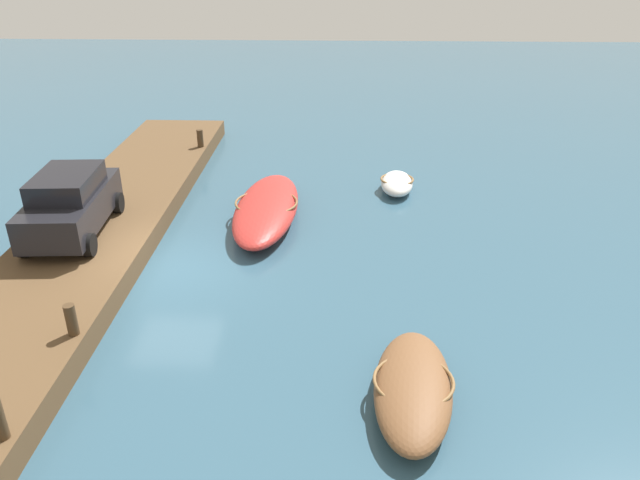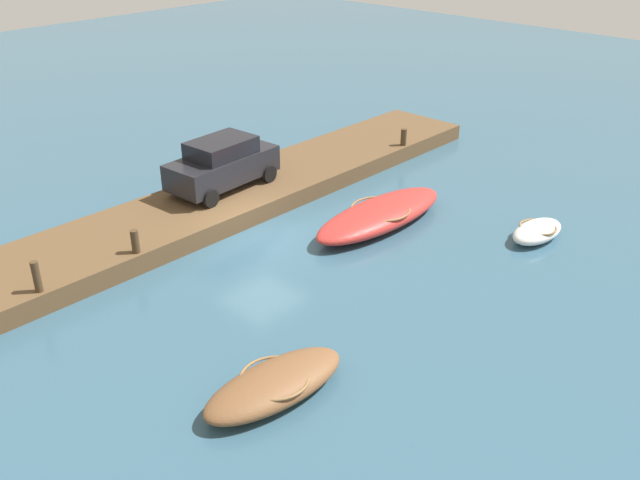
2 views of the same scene
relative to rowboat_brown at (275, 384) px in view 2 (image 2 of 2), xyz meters
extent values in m
plane|color=#33566B|center=(-5.32, -6.34, -0.35)|extent=(84.00, 84.00, 0.00)
cube|color=brown|center=(-5.32, -8.87, -0.03)|extent=(26.20, 3.67, 0.65)
ellipsoid|color=brown|center=(0.00, 0.00, -0.01)|extent=(3.89, 1.95, 0.69)
torus|color=olive|center=(0.00, 0.00, 0.18)|extent=(1.79, 1.79, 0.07)
ellipsoid|color=#B72D28|center=(-8.72, -3.93, 0.05)|extent=(6.00, 2.18, 0.81)
torus|color=olive|center=(-8.72, -3.93, 0.27)|extent=(2.13, 2.13, 0.07)
ellipsoid|color=white|center=(-11.43, 0.56, -0.05)|extent=(2.33, 1.32, 0.60)
torus|color=olive|center=(-11.43, 0.56, 0.11)|extent=(1.32, 1.32, 0.07)
cylinder|color=#47331E|center=(-14.44, -7.28, 0.65)|extent=(0.25, 0.25, 0.71)
cylinder|color=#47331E|center=(-1.17, -7.28, 0.66)|extent=(0.24, 0.24, 0.73)
cylinder|color=#47331E|center=(1.92, -7.28, 0.75)|extent=(0.22, 0.22, 0.92)
cube|color=black|center=(-6.21, -9.24, 1.08)|extent=(4.28, 2.05, 0.94)
cube|color=black|center=(-6.21, -9.24, 1.84)|extent=(2.44, 1.72, 0.59)
cylinder|color=black|center=(-4.81, -8.25, 0.61)|extent=(0.65, 0.26, 0.64)
cylinder|color=black|center=(-4.70, -10.03, 0.61)|extent=(0.65, 0.26, 0.64)
cylinder|color=black|center=(-7.73, -8.45, 0.61)|extent=(0.65, 0.26, 0.64)
cylinder|color=black|center=(-7.61, -10.22, 0.61)|extent=(0.65, 0.26, 0.64)
camera|label=1|loc=(9.75, -1.52, 8.11)|focal=34.54mm
camera|label=2|loc=(8.51, 9.41, 10.19)|focal=39.05mm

